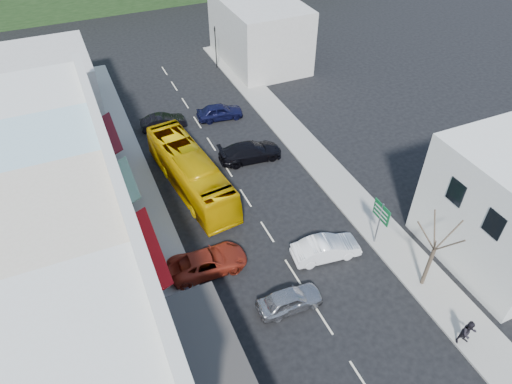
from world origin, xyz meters
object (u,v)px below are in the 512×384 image
(pedestrian_right, at_px, (468,333))
(direction_sign, at_px, (379,224))
(car_white, at_px, (326,249))
(pedestrian_left, at_px, (189,296))
(street_tree, at_px, (434,250))
(traffic_signal, at_px, (216,48))
(car_red, at_px, (208,262))
(bus, at_px, (191,173))
(car_silver, at_px, (290,300))

(pedestrian_right, height_order, direction_sign, direction_sign)
(car_white, bearing_deg, direction_sign, -87.93)
(pedestrian_left, xyz_separation_m, street_tree, (14.10, -4.37, 2.27))
(car_white, xyz_separation_m, traffic_signal, (3.17, 30.08, 1.69))
(car_red, xyz_separation_m, traffic_signal, (10.80, 27.94, 1.69))
(bus, relative_size, pedestrian_right, 6.82)
(bus, bearing_deg, car_silver, -88.00)
(car_red, height_order, street_tree, street_tree)
(pedestrian_left, bearing_deg, traffic_signal, -35.26)
(car_silver, relative_size, pedestrian_left, 2.59)
(car_white, height_order, street_tree, street_tree)
(street_tree, bearing_deg, pedestrian_left, 162.79)
(car_red, bearing_deg, street_tree, -116.91)
(car_white, relative_size, direction_sign, 1.19)
(bus, relative_size, car_silver, 2.64)
(pedestrian_left, distance_m, pedestrian_right, 16.07)
(traffic_signal, bearing_deg, pedestrian_right, 98.68)
(bus, xyz_separation_m, car_red, (-1.58, -8.40, -0.85))
(bus, xyz_separation_m, car_white, (6.05, -10.54, -0.85))
(direction_sign, bearing_deg, pedestrian_right, -88.81)
(direction_sign, relative_size, street_tree, 0.56)
(bus, xyz_separation_m, direction_sign, (9.82, -10.87, 0.29))
(car_silver, relative_size, pedestrian_right, 2.59)
(car_silver, xyz_separation_m, car_red, (-3.56, 4.80, 0.00))
(car_red, xyz_separation_m, pedestrian_right, (11.50, -11.02, 0.30))
(car_red, relative_size, traffic_signal, 0.96)
(car_red, distance_m, street_tree, 14.06)
(direction_sign, relative_size, traffic_signal, 0.77)
(bus, height_order, traffic_signal, traffic_signal)
(car_white, relative_size, traffic_signal, 0.92)
(pedestrian_right, distance_m, street_tree, 4.92)
(car_silver, bearing_deg, traffic_signal, -11.06)
(direction_sign, bearing_deg, pedestrian_left, 179.88)
(street_tree, bearing_deg, car_red, 151.01)
(car_white, height_order, car_red, same)
(pedestrian_left, relative_size, pedestrian_right, 1.00)
(car_red, bearing_deg, car_white, -103.61)
(car_white, bearing_deg, traffic_signal, 1.09)
(traffic_signal, bearing_deg, street_tree, 99.78)
(bus, bearing_deg, car_red, -107.16)
(street_tree, bearing_deg, car_silver, 167.46)
(car_white, height_order, pedestrian_left, pedestrian_left)
(pedestrian_right, relative_size, direction_sign, 0.46)
(bus, xyz_separation_m, car_silver, (1.98, -13.20, -0.85))
(bus, bearing_deg, pedestrian_left, -115.02)
(bus, relative_size, traffic_signal, 2.43)
(pedestrian_right, bearing_deg, pedestrian_left, 163.99)
(bus, height_order, car_silver, bus)
(pedestrian_right, relative_size, traffic_signal, 0.36)
(bus, relative_size, direction_sign, 3.15)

